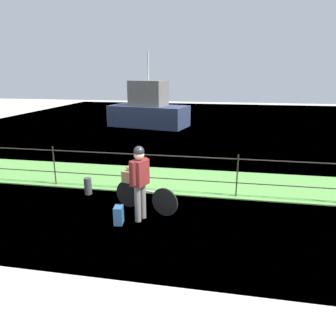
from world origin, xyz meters
The scene contains 11 objects.
ground_plane centered at (0.00, 0.00, 0.00)m, with size 60.00×60.00×0.00m, color #B2ADA3.
grass_strip centered at (0.00, 2.98, 0.01)m, with size 27.00×2.40×0.03m, color #569342.
harbor_water centered at (0.00, 12.96, 0.00)m, with size 30.00×30.00×0.00m, color slate.
iron_fence centered at (0.00, 1.94, 0.68)m, with size 18.04×0.04×1.16m.
bicycle_main centered at (-0.84, 0.67, 0.35)m, with size 1.62×0.58×0.66m.
wooden_crate centered at (-1.20, 0.79, 0.80)m, with size 0.39×0.27×0.27m, color #A87F51.
terrier_dog centered at (-1.17, 0.78, 1.01)m, with size 0.32×0.22×0.18m.
cyclist_person centered at (-0.82, 0.19, 1.00)m, with size 0.37×0.52×1.68m.
backpack_on_paving centered at (-1.23, -0.11, 0.20)m, with size 0.28×0.18×0.40m, color #28517A.
mooring_bollard centered at (-2.63, 1.44, 0.23)m, with size 0.20×0.20×0.45m, color #38383D.
moored_boat_near centered at (-3.79, 12.83, 0.98)m, with size 4.90×3.05×4.29m.
Camera 1 is at (1.04, -6.26, 3.18)m, focal length 34.86 mm.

